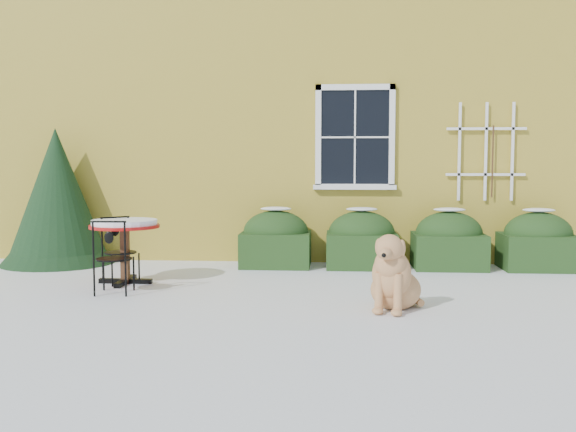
# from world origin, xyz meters

# --- Properties ---
(ground) EXTENTS (80.00, 80.00, 0.00)m
(ground) POSITION_xyz_m (0.00, 0.00, 0.00)
(ground) COLOR white
(ground) RESTS_ON ground
(house) EXTENTS (12.40, 8.40, 6.40)m
(house) POSITION_xyz_m (0.00, 7.00, 3.22)
(house) COLOR gold
(house) RESTS_ON ground
(hedge_row) EXTENTS (4.95, 0.80, 0.91)m
(hedge_row) POSITION_xyz_m (1.65, 2.55, 0.40)
(hedge_row) COLOR #183213
(hedge_row) RESTS_ON ground
(evergreen_shrub) EXTENTS (1.75, 1.75, 2.12)m
(evergreen_shrub) POSITION_xyz_m (-3.75, 2.61, 0.85)
(evergreen_shrub) COLOR black
(evergreen_shrub) RESTS_ON ground
(bistro_table) EXTENTS (0.90, 0.90, 0.84)m
(bistro_table) POSITION_xyz_m (-2.14, 1.00, 0.70)
(bistro_table) COLOR black
(bistro_table) RESTS_ON ground
(patio_chair_near) EXTENTS (0.43, 0.43, 0.90)m
(patio_chair_near) POSITION_xyz_m (-2.06, 0.32, 0.45)
(patio_chair_near) COLOR black
(patio_chair_near) RESTS_ON ground
(patio_chair_far) EXTENTS (0.54, 0.54, 0.87)m
(patio_chair_far) POSITION_xyz_m (-2.23, 1.05, 0.43)
(patio_chair_far) COLOR black
(patio_chair_far) RESTS_ON ground
(dog) EXTENTS (0.70, 0.92, 0.86)m
(dog) POSITION_xyz_m (1.22, -0.31, 0.34)
(dog) COLOR tan
(dog) RESTS_ON ground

